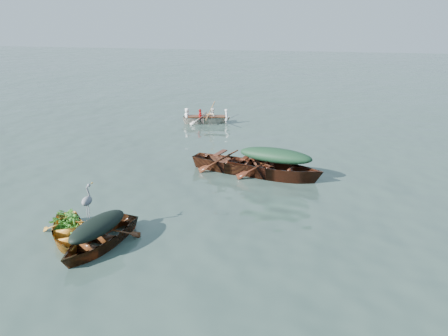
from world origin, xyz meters
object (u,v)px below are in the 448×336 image
object	(u,v)px
yellow_dinghy	(69,240)
open_wooden_boat	(233,172)
dark_covered_boat	(100,247)
heron	(87,206)
green_tarp_boat	(275,178)
rowed_boat	(207,123)

from	to	relation	value
yellow_dinghy	open_wooden_boat	bearing A→B (deg)	28.87
yellow_dinghy	dark_covered_boat	world-z (taller)	dark_covered_boat
heron	green_tarp_boat	bearing A→B (deg)	17.75
dark_covered_boat	green_tarp_boat	bearing A→B (deg)	69.50
open_wooden_boat	heron	distance (m)	6.52
green_tarp_boat	rowed_boat	world-z (taller)	green_tarp_boat
open_wooden_boat	rowed_boat	size ratio (longest dim) A/B	1.25
green_tarp_boat	rowed_boat	bearing A→B (deg)	42.16
yellow_dinghy	heron	world-z (taller)	heron
yellow_dinghy	rowed_boat	size ratio (longest dim) A/B	0.80
yellow_dinghy	dark_covered_boat	xyz separation A→B (m)	(0.98, -0.15, 0.00)
open_wooden_boat	heron	xyz separation A→B (m)	(-2.54, -5.95, 0.85)
dark_covered_boat	heron	world-z (taller)	heron
open_wooden_boat	heron	bearing A→B (deg)	169.74
dark_covered_boat	heron	size ratio (longest dim) A/B	3.82
green_tarp_boat	open_wooden_boat	distance (m)	1.63
yellow_dinghy	rowed_boat	distance (m)	13.83
rowed_boat	heron	size ratio (longest dim) A/B	4.01
rowed_boat	heron	xyz separation A→B (m)	(0.75, -13.46, 0.85)
rowed_boat	yellow_dinghy	bearing A→B (deg)	166.91
dark_covered_boat	rowed_boat	distance (m)	14.04
dark_covered_boat	open_wooden_boat	distance (m)	6.76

